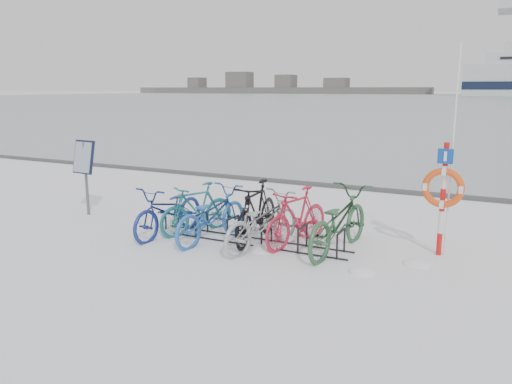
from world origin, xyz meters
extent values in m
plane|color=white|center=(0.00, 0.00, 0.00)|extent=(900.00, 900.00, 0.00)
cube|color=#A1ADB6|center=(0.00, 155.00, 0.01)|extent=(400.00, 298.00, 0.02)
cube|color=#3F3F42|center=(0.00, 5.90, 0.05)|extent=(400.00, 0.25, 0.10)
cylinder|color=black|center=(-1.80, -0.22, 0.22)|extent=(0.04, 0.04, 0.44)
cylinder|color=black|center=(-1.80, 0.22, 0.22)|extent=(0.04, 0.04, 0.44)
cylinder|color=black|center=(-1.80, 0.00, 0.44)|extent=(0.04, 0.44, 0.04)
cylinder|color=black|center=(-1.08, -0.22, 0.22)|extent=(0.04, 0.04, 0.44)
cylinder|color=black|center=(-1.08, 0.22, 0.22)|extent=(0.04, 0.04, 0.44)
cylinder|color=black|center=(-1.08, 0.00, 0.44)|extent=(0.04, 0.44, 0.04)
cylinder|color=black|center=(-0.36, -0.22, 0.22)|extent=(0.04, 0.04, 0.44)
cylinder|color=black|center=(-0.36, 0.22, 0.22)|extent=(0.04, 0.04, 0.44)
cylinder|color=black|center=(-0.36, 0.00, 0.44)|extent=(0.04, 0.44, 0.04)
cylinder|color=black|center=(0.36, -0.22, 0.22)|extent=(0.04, 0.04, 0.44)
cylinder|color=black|center=(0.36, 0.22, 0.22)|extent=(0.04, 0.04, 0.44)
cylinder|color=black|center=(0.36, 0.00, 0.44)|extent=(0.04, 0.44, 0.04)
cylinder|color=black|center=(1.08, -0.22, 0.22)|extent=(0.04, 0.04, 0.44)
cylinder|color=black|center=(1.08, 0.22, 0.22)|extent=(0.04, 0.04, 0.44)
cylinder|color=black|center=(1.08, 0.00, 0.44)|extent=(0.04, 0.44, 0.04)
cylinder|color=black|center=(1.80, -0.22, 0.22)|extent=(0.04, 0.04, 0.44)
cylinder|color=black|center=(1.80, 0.22, 0.22)|extent=(0.04, 0.04, 0.44)
cylinder|color=black|center=(1.80, 0.00, 0.44)|extent=(0.04, 0.44, 0.04)
cylinder|color=black|center=(0.00, -0.22, 0.02)|extent=(4.00, 0.03, 0.03)
cylinder|color=black|center=(0.00, 0.22, 0.02)|extent=(4.00, 0.03, 0.03)
cylinder|color=#595B5E|center=(-4.34, 0.22, 0.84)|extent=(0.07, 0.07, 1.69)
cube|color=black|center=(-4.34, 0.19, 1.36)|extent=(0.60, 0.26, 0.76)
cube|color=#8C99AD|center=(-4.34, 0.15, 1.36)|extent=(0.54, 0.19, 0.68)
cylinder|color=red|center=(3.34, 0.83, 0.20)|extent=(0.09, 0.09, 0.40)
cylinder|color=silver|center=(3.34, 0.83, 0.60)|extent=(0.09, 0.09, 0.40)
cylinder|color=red|center=(3.34, 0.83, 1.00)|extent=(0.09, 0.09, 0.40)
cylinder|color=silver|center=(3.34, 0.83, 1.40)|extent=(0.09, 0.09, 0.40)
cylinder|color=red|center=(3.34, 0.83, 1.80)|extent=(0.09, 0.09, 0.40)
torus|color=#E14915|center=(3.34, 0.74, 1.22)|extent=(0.70, 0.12, 0.70)
cube|color=#0D3A98|center=(3.34, 0.75, 1.77)|extent=(0.25, 0.03, 0.25)
cylinder|color=silver|center=(3.43, 0.88, 1.81)|extent=(0.03, 0.03, 3.63)
cube|color=#464646|center=(-120.00, 260.00, 1.75)|extent=(180.00, 12.00, 3.50)
cube|color=#464646|center=(-150.00, 260.00, 5.50)|extent=(24.00, 10.00, 8.00)
cube|color=#464646|center=(-90.00, 260.00, 5.00)|extent=(20.00, 10.00, 6.00)
imported|color=navy|center=(-1.68, -0.25, 0.53)|extent=(0.84, 2.06, 1.06)
imported|color=#196870|center=(-1.26, 0.12, 0.53)|extent=(1.13, 1.81, 1.05)
imported|color=#2862B2|center=(-0.72, -0.21, 0.54)|extent=(0.99, 2.13, 1.07)
imported|color=black|center=(0.06, 0.18, 0.59)|extent=(0.69, 2.01, 1.19)
imported|color=#9FA3A7|center=(0.37, -0.21, 0.53)|extent=(1.18, 2.13, 1.06)
imported|color=#BC1F3A|center=(0.86, 0.27, 0.56)|extent=(0.97, 1.94, 1.12)
imported|color=#2C5837|center=(1.67, 0.23, 0.60)|extent=(1.07, 2.35, 1.19)
ellipsoid|color=white|center=(0.57, 0.44, 0.00)|extent=(0.41, 0.41, 0.14)
ellipsoid|color=white|center=(-2.59, 0.40, 0.00)|extent=(0.35, 0.35, 0.12)
ellipsoid|color=white|center=(-1.84, -0.35, 0.00)|extent=(0.54, 0.54, 0.19)
ellipsoid|color=white|center=(-0.64, 0.78, 0.00)|extent=(0.50, 0.50, 0.17)
ellipsoid|color=white|center=(0.45, -0.34, 0.00)|extent=(0.52, 0.52, 0.18)
ellipsoid|color=white|center=(3.08, 0.15, 0.00)|extent=(0.48, 0.48, 0.17)
ellipsoid|color=white|center=(2.35, -0.63, 0.00)|extent=(0.45, 0.45, 0.16)
ellipsoid|color=white|center=(1.28, 0.72, 0.00)|extent=(0.46, 0.46, 0.16)
camera|label=1|loc=(4.19, -8.16, 2.89)|focal=35.00mm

